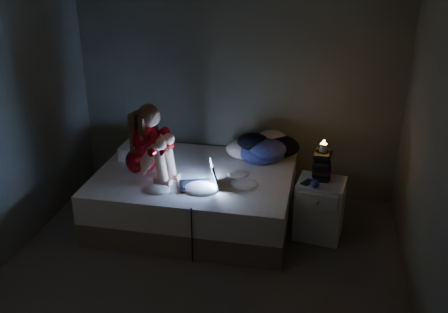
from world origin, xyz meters
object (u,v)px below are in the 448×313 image
(bed, at_px, (195,196))
(laptop, at_px, (198,174))
(phone, at_px, (308,183))
(nightstand, at_px, (319,209))
(woman, at_px, (140,140))
(candle, at_px, (323,147))

(bed, relative_size, laptop, 5.34)
(laptop, relative_size, phone, 2.66)
(laptop, xyz_separation_m, nightstand, (1.17, 0.24, -0.38))
(bed, height_order, phone, phone)
(woman, distance_m, nightstand, 1.90)
(nightstand, distance_m, phone, 0.34)
(nightstand, xyz_separation_m, candle, (-0.01, 0.07, 0.63))
(laptop, bearing_deg, phone, -9.25)
(laptop, relative_size, candle, 4.65)
(candle, height_order, phone, candle)
(bed, xyz_separation_m, laptop, (0.12, -0.30, 0.40))
(bed, distance_m, candle, 1.44)
(bed, relative_size, candle, 24.83)
(woman, height_order, candle, woman)
(bed, distance_m, nightstand, 1.29)
(woman, height_order, laptop, woman)
(candle, bearing_deg, nightstand, -80.26)
(woman, height_order, nightstand, woman)
(bed, xyz_separation_m, woman, (-0.50, -0.16, 0.66))
(candle, bearing_deg, phone, -129.68)
(woman, xyz_separation_m, candle, (1.78, 0.18, -0.00))
(candle, bearing_deg, laptop, -164.93)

